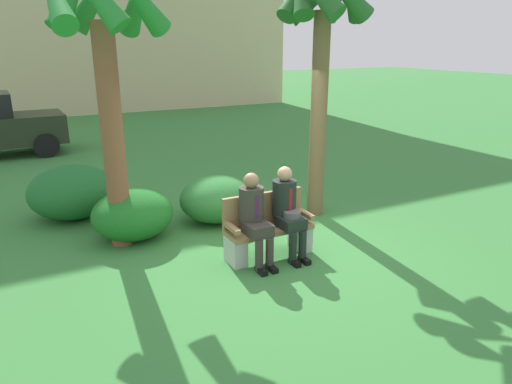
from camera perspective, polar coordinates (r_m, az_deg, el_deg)
ground_plane at (r=7.03m, az=2.33°, el=-6.81°), size 80.00×80.00×0.00m
park_bench at (r=6.66m, az=1.41°, el=-4.60°), size 1.25×0.44×0.90m
seated_man_left at (r=6.33m, az=-0.20°, el=-2.72°), size 0.34×0.72×1.27m
seated_man_right at (r=6.56m, az=3.88°, el=-1.91°), size 0.34×0.72×1.29m
palm_tree_tall at (r=6.87m, az=-18.28°, el=18.41°), size 1.74×1.69×4.41m
palm_tree_short at (r=7.92m, az=8.08°, el=20.29°), size 1.66×1.67×4.45m
shrub_near_bench at (r=8.68m, az=-21.47°, el=0.02°), size 1.48×1.35×0.92m
shrub_mid_lawn at (r=7.47m, az=-14.80°, el=-2.67°), size 1.25×1.14×0.78m
shrub_far_lawn at (r=7.96m, az=-4.86°, el=-0.84°), size 1.25×1.15×0.78m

